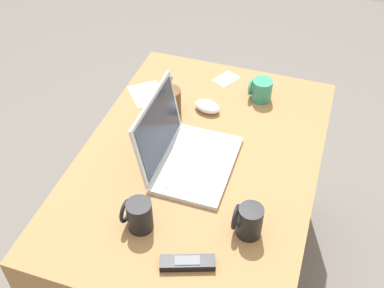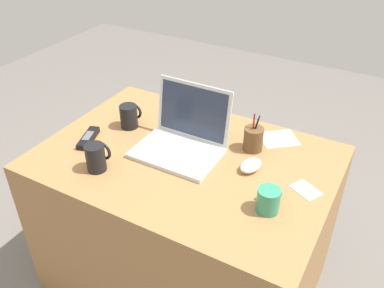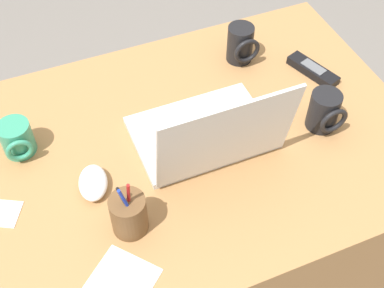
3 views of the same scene
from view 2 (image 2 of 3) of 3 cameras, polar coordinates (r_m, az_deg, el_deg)
ground_plane at (r=2.19m, az=-0.71°, el=-17.96°), size 6.00×6.00×0.00m
desk at (r=1.90m, az=-0.79°, el=-10.96°), size 1.17×0.82×0.75m
laptop at (r=1.67m, az=-1.34°, el=0.73°), size 0.34×0.28×0.25m
computer_mouse at (r=1.60m, az=8.11°, el=-2.94°), size 0.09×0.12×0.04m
coffee_mug_white at (r=1.60m, az=-13.06°, el=-1.75°), size 0.08×0.09×0.11m
coffee_mug_tall at (r=1.41m, az=10.54°, el=-7.54°), size 0.08×0.09×0.09m
coffee_mug_spare at (r=1.85m, az=-8.64°, el=3.85°), size 0.08×0.09×0.11m
cordless_phone at (r=1.81m, az=-14.11°, el=0.79°), size 0.09×0.16×0.03m
pen_holder at (r=1.69m, az=8.46°, el=0.72°), size 0.08×0.08×0.16m
paper_note_near_laptop at (r=1.81m, az=11.86°, el=0.71°), size 0.20×0.19×0.00m
paper_note_left at (r=1.55m, az=15.43°, el=-6.12°), size 0.12×0.11×0.00m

